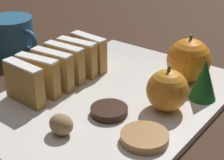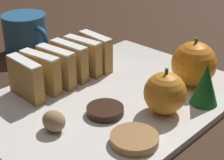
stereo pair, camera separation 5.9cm
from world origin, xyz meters
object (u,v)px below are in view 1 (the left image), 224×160
at_px(coffee_mug, 12,37).
at_px(walnut, 61,124).
at_px(orange_near, 167,90).
at_px(chocolate_cookie, 109,111).
at_px(orange_far, 189,60).

bearing_deg(coffee_mug, walnut, -28.96).
distance_m(orange_near, chocolate_cookie, 0.09).
xyz_separation_m(orange_far, walnut, (-0.06, -0.25, -0.02)).
distance_m(walnut, coffee_mug, 0.33).
bearing_deg(walnut, chocolate_cookie, 74.28).
relative_size(orange_near, chocolate_cookie, 1.29).
bearing_deg(coffee_mug, orange_near, -2.52).
height_order(walnut, coffee_mug, coffee_mug).
height_order(orange_near, walnut, orange_near).
distance_m(orange_far, walnut, 0.26).
bearing_deg(walnut, coffee_mug, 151.04).
height_order(orange_near, orange_far, orange_far).
bearing_deg(orange_near, walnut, -119.92).
relative_size(chocolate_cookie, coffee_mug, 0.46).
xyz_separation_m(walnut, coffee_mug, (-0.29, 0.16, 0.01)).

